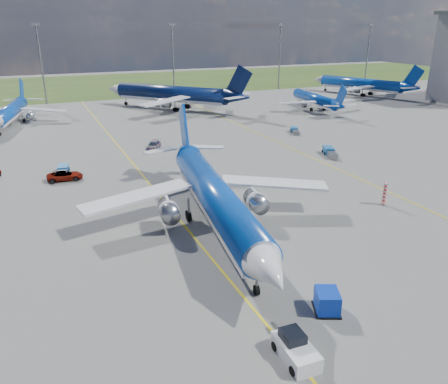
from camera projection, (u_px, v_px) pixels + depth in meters
name	position (u px, v px, depth m)	size (l,w,h in m)	color
ground	(228.00, 278.00, 40.59)	(400.00, 400.00, 0.00)	#5B5B58
grass_strip	(69.00, 86.00, 168.82)	(400.00, 80.00, 0.01)	#2D4719
taxiway_lines	(152.00, 185.00, 64.33)	(60.25, 160.00, 0.02)	gold
floodlight_masts	(111.00, 58.00, 133.91)	(202.20, 0.50, 22.70)	slate
warning_post	(385.00, 194.00, 56.68)	(0.50, 0.50, 3.00)	red
bg_jet_nnw	(13.00, 125.00, 103.42)	(25.94, 34.05, 8.92)	#0B3EA0
bg_jet_n	(172.00, 109.00, 122.52)	(36.12, 47.41, 12.42)	#081643
bg_jet_ne	(314.00, 109.00, 122.30)	(24.21, 31.77, 8.32)	#0B3EA0
bg_jet_ene	(359.00, 95.00, 147.62)	(30.83, 40.46, 10.60)	#0B3EA0
main_airliner	(216.00, 227.00, 50.78)	(32.25, 42.33, 11.09)	#0B3EA0
pushback_tug	(295.00, 349.00, 30.60)	(2.19, 5.50, 1.85)	silver
uld_container	(327.00, 301.00, 35.63)	(1.81, 2.26, 1.81)	#0B2FA7
service_car_b	(65.00, 176.00, 65.96)	(2.40, 5.20, 1.45)	#999999
service_car_c	(154.00, 145.00, 82.85)	(1.97, 4.83, 1.40)	#999999
baggage_tug_w	(330.00, 152.00, 78.73)	(3.56, 5.76, 1.26)	#195A97
baggage_tug_c	(63.00, 171.00, 68.67)	(2.16, 5.49, 1.20)	#1A609D
baggage_tug_e	(295.00, 131.00, 95.26)	(3.14, 4.85, 1.07)	#1A5B9E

